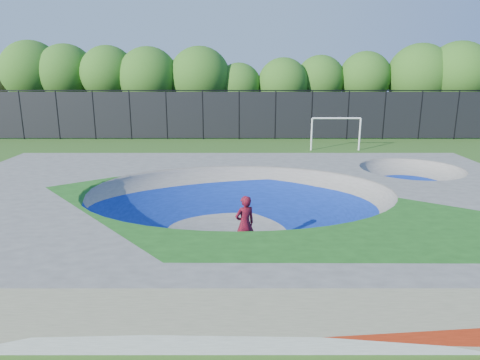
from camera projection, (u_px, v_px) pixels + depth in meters
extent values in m
plane|color=#2B5517|center=(238.00, 230.00, 15.46)|extent=(120.00, 120.00, 0.00)
cube|color=gray|center=(238.00, 210.00, 15.27)|extent=(22.00, 14.00, 1.50)
imported|color=#B30E26|center=(245.00, 224.00, 13.40)|extent=(0.80, 0.71, 1.85)
cube|color=black|center=(245.00, 251.00, 13.63)|extent=(0.81, 0.49, 0.05)
cylinder|color=white|center=(312.00, 134.00, 30.56)|extent=(0.12, 0.12, 2.30)
cylinder|color=white|center=(360.00, 134.00, 30.57)|extent=(0.12, 0.12, 2.30)
cylinder|color=white|center=(337.00, 118.00, 30.28)|extent=(3.45, 0.12, 0.12)
cylinder|color=black|center=(21.00, 115.00, 35.28)|extent=(0.09, 0.09, 4.00)
cylinder|color=black|center=(58.00, 115.00, 35.29)|extent=(0.09, 0.09, 4.00)
cylinder|color=black|center=(94.00, 115.00, 35.29)|extent=(0.09, 0.09, 4.00)
cylinder|color=black|center=(130.00, 115.00, 35.29)|extent=(0.09, 0.09, 4.00)
cylinder|color=black|center=(167.00, 115.00, 35.29)|extent=(0.09, 0.09, 4.00)
cylinder|color=black|center=(203.00, 115.00, 35.29)|extent=(0.09, 0.09, 4.00)
cylinder|color=black|center=(239.00, 115.00, 35.30)|extent=(0.09, 0.09, 4.00)
cylinder|color=black|center=(275.00, 115.00, 35.30)|extent=(0.09, 0.09, 4.00)
cylinder|color=black|center=(312.00, 115.00, 35.30)|extent=(0.09, 0.09, 4.00)
cylinder|color=black|center=(348.00, 115.00, 35.30)|extent=(0.09, 0.09, 4.00)
cylinder|color=black|center=(384.00, 115.00, 35.30)|extent=(0.09, 0.09, 4.00)
cylinder|color=black|center=(420.00, 115.00, 35.31)|extent=(0.09, 0.09, 4.00)
cylinder|color=black|center=(457.00, 115.00, 35.31)|extent=(0.09, 0.09, 4.00)
cube|color=black|center=(239.00, 115.00, 35.30)|extent=(48.00, 0.03, 3.80)
cylinder|color=black|center=(239.00, 90.00, 34.80)|extent=(48.00, 0.08, 0.08)
cylinder|color=#422D21|center=(37.00, 112.00, 40.74)|extent=(0.44, 0.44, 3.39)
sphere|color=#2B5E18|center=(32.00, 71.00, 39.79)|extent=(5.63, 5.63, 5.63)
cylinder|color=#422D21|center=(70.00, 113.00, 40.64)|extent=(0.44, 0.44, 3.36)
sphere|color=#2B5E18|center=(66.00, 73.00, 39.72)|extent=(5.31, 5.31, 5.31)
cylinder|color=#422D21|center=(111.00, 113.00, 39.95)|extent=(0.44, 0.44, 3.43)
sphere|color=#2B5E18|center=(108.00, 73.00, 39.05)|extent=(5.02, 5.02, 5.02)
cylinder|color=#422D21|center=(151.00, 116.00, 39.77)|extent=(0.44, 0.44, 2.89)
sphere|color=#2B5E18|center=(149.00, 78.00, 38.89)|extent=(5.51, 5.51, 5.51)
cylinder|color=#422D21|center=(201.00, 116.00, 40.19)|extent=(0.44, 0.44, 2.80)
sphere|color=#2B5E18|center=(200.00, 78.00, 39.31)|extent=(5.67, 5.67, 5.67)
cylinder|color=#422D21|center=(239.00, 117.00, 40.67)|extent=(0.44, 0.44, 2.61)
sphere|color=#2B5E18|center=(239.00, 86.00, 39.95)|extent=(4.21, 4.21, 4.21)
cylinder|color=#422D21|center=(282.00, 117.00, 40.51)|extent=(0.44, 0.44, 2.65)
sphere|color=#2B5E18|center=(283.00, 83.00, 39.73)|extent=(4.70, 4.70, 4.70)
cylinder|color=#422D21|center=(318.00, 114.00, 41.41)|extent=(0.44, 0.44, 2.94)
sphere|color=#2B5E18|center=(320.00, 80.00, 40.61)|extent=(4.66, 4.66, 4.66)
cylinder|color=#422D21|center=(362.00, 114.00, 40.99)|extent=(0.44, 0.44, 3.11)
sphere|color=#2B5E18|center=(365.00, 78.00, 40.15)|extent=(4.84, 4.84, 4.84)
cylinder|color=#422D21|center=(415.00, 116.00, 40.29)|extent=(0.44, 0.44, 2.91)
sphere|color=#2B5E18|center=(419.00, 76.00, 39.38)|extent=(5.85, 5.85, 5.85)
cylinder|color=#422D21|center=(453.00, 115.00, 39.35)|extent=(0.44, 0.44, 3.16)
sphere|color=#2B5E18|center=(458.00, 74.00, 38.42)|extent=(5.72, 5.72, 5.72)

